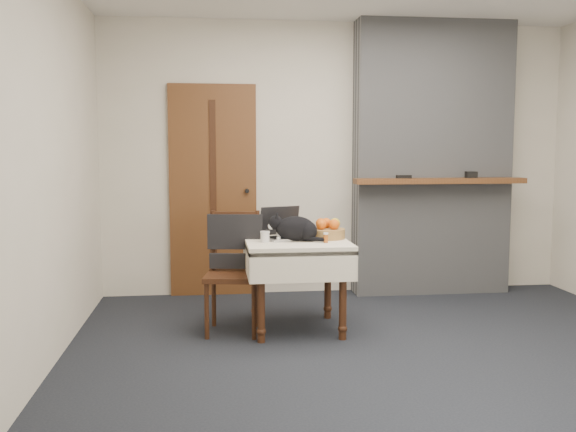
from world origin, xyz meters
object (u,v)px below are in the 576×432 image
at_px(side_table, 297,255).
at_px(fruit_basket, 327,231).
at_px(pill_bottle, 326,237).
at_px(chair, 234,255).
at_px(laptop, 284,231).
at_px(cream_jar, 265,237).
at_px(cat, 296,229).
at_px(door, 213,191).

xyz_separation_m(side_table, fruit_basket, (0.25, 0.07, 0.18)).
bearing_deg(pill_bottle, side_table, 142.56).
relative_size(pill_bottle, chair, 0.08).
xyz_separation_m(side_table, laptop, (-0.09, 0.11, 0.17)).
relative_size(side_table, cream_jar, 9.61).
bearing_deg(cat, chair, 175.64).
xyz_separation_m(laptop, fruit_basket, (0.34, -0.04, 0.00)).
xyz_separation_m(laptop, chair, (-0.39, -0.04, -0.17)).
bearing_deg(door, cream_jar, -74.48).
relative_size(cat, pill_bottle, 5.64).
height_order(door, pill_bottle, door).
relative_size(side_table, pill_bottle, 10.17).
distance_m(door, chair, 1.30).
bearing_deg(laptop, pill_bottle, -62.83).
relative_size(door, chair, 2.17).
height_order(side_table, cat, cat).
distance_m(side_table, laptop, 0.22).
distance_m(cat, pill_bottle, 0.24).
xyz_separation_m(side_table, pill_bottle, (0.20, -0.15, 0.15)).
xyz_separation_m(cat, cream_jar, (-0.24, -0.03, -0.05)).
bearing_deg(fruit_basket, chair, 179.87).
height_order(pill_bottle, fruit_basket, fruit_basket).
distance_m(cream_jar, chair, 0.30).
height_order(door, laptop, door).
relative_size(laptop, fruit_basket, 1.49).
height_order(cream_jar, fruit_basket, fruit_basket).
height_order(cream_jar, pill_bottle, cream_jar).
bearing_deg(cream_jar, door, 105.52).
distance_m(side_table, cream_jar, 0.30).
distance_m(fruit_basket, chair, 0.75).
bearing_deg(chair, side_table, 0.68).
distance_m(cream_jar, pill_bottle, 0.46).
bearing_deg(chair, door, 105.93).
bearing_deg(cream_jar, fruit_basket, 14.13).
height_order(side_table, chair, chair).
relative_size(side_table, laptop, 1.91).
bearing_deg(door, laptop, -65.51).
bearing_deg(chair, fruit_basket, 8.91).
bearing_deg(fruit_basket, side_table, -164.74).
bearing_deg(cat, door, 122.84).
distance_m(cat, chair, 0.52).
bearing_deg(pill_bottle, cream_jar, 168.14).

